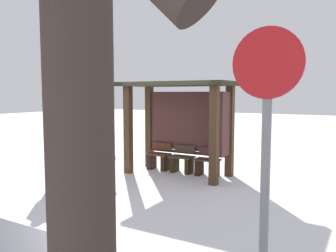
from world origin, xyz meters
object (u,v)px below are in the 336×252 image
at_px(bench_right_inside, 207,165).
at_px(bus_shelter, 183,109).
at_px(bench_center_inside, 182,162).
at_px(street_sign, 265,187).
at_px(bench_left_inside, 159,159).
at_px(person_walking, 55,149).
at_px(dog, 97,164).
at_px(bare_tree, 61,114).

bearing_deg(bench_right_inside, bus_shelter, -171.41).
relative_size(bus_shelter, bench_right_inside, 4.15).
height_order(bench_center_inside, street_sign, street_sign).
bearing_deg(bus_shelter, bench_right_inside, 8.59).
distance_m(bench_center_inside, street_sign, 7.50).
bearing_deg(bench_center_inside, bench_left_inside, -179.94).
relative_size(bench_right_inside, person_walking, 0.47).
bearing_deg(bench_left_inside, person_walking, -109.66).
bearing_deg(bench_center_inside, dog, -116.25).
relative_size(bench_left_inside, street_sign, 0.29).
relative_size(bus_shelter, bench_left_inside, 4.03).
height_order(bench_right_inside, bare_tree, bare_tree).
bearing_deg(bench_center_inside, bench_right_inside, 0.06).
xyz_separation_m(bus_shelter, bench_center_inside, (-0.08, 0.10, -1.48)).
xyz_separation_m(bench_right_inside, person_walking, (-2.56, -2.89, 0.61)).
xyz_separation_m(bench_center_inside, dog, (-1.11, -2.25, 0.22)).
xyz_separation_m(bus_shelter, street_sign, (3.84, -6.16, -0.18)).
bearing_deg(dog, bench_left_inside, 81.26).
distance_m(bench_left_inside, bare_tree, 8.97).
xyz_separation_m(bus_shelter, bench_left_inside, (-0.84, 0.10, -1.47)).
bearing_deg(dog, person_walking, -136.98).
bearing_deg(dog, bench_right_inside, 50.23).
xyz_separation_m(bench_right_inside, dog, (-1.87, -2.25, 0.23)).
relative_size(bus_shelter, bare_tree, 0.78).
height_order(bench_left_inside, bench_center_inside, bench_left_inside).
height_order(bench_center_inside, bare_tree, bare_tree).
distance_m(bench_center_inside, person_walking, 3.45).
height_order(dog, bare_tree, bare_tree).
bearing_deg(street_sign, person_walking, 149.45).
bearing_deg(bench_left_inside, bench_right_inside, 0.06).
bearing_deg(dog, bench_center_inside, 63.75).
bearing_deg(bus_shelter, bare_tree, -64.89).
relative_size(bench_center_inside, bench_right_inside, 1.01).
relative_size(dog, street_sign, 0.40).
distance_m(dog, street_sign, 6.52).
distance_m(bench_left_inside, dog, 2.28).
bearing_deg(bench_left_inside, bare_tree, -60.22).
bearing_deg(person_walking, bus_shelter, 56.11).
bearing_deg(bus_shelter, bench_left_inside, 173.06).
bearing_deg(bench_center_inside, bus_shelter, -53.54).
relative_size(bench_center_inside, street_sign, 0.29).
height_order(bus_shelter, street_sign, street_sign).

